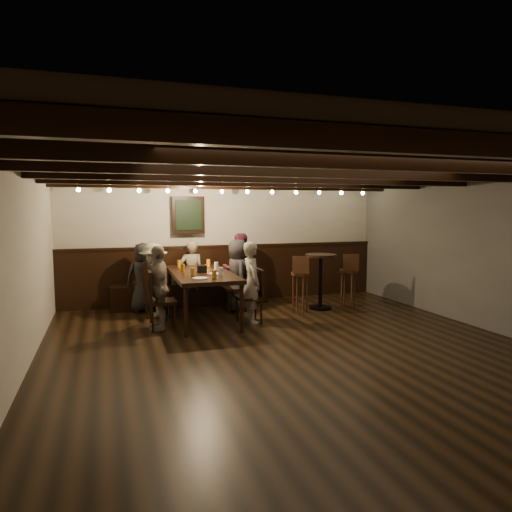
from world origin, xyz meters
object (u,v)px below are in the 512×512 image
object	(u,v)px
person_bench_right	(239,269)
person_right_near	(238,275)
dining_table	(202,276)
high_top_table	(321,273)
person_left_far	(159,288)
person_right_far	(252,282)
chair_left_far	(161,311)
person_bench_centre	(192,274)
chair_left_near	(156,299)
chair_right_near	(236,296)
person_bench_left	(144,277)
bar_stool_left	(300,292)
bar_stool_right	(348,288)
chair_right_far	(250,306)
person_left_near	(154,280)

from	to	relation	value
person_bench_right	person_right_near	bearing A→B (deg)	71.57
dining_table	high_top_table	world-z (taller)	high_top_table
person_bench_right	person_left_far	xyz separation A→B (m)	(-1.67, -1.32, -0.04)
high_top_table	person_bench_right	bearing A→B (deg)	150.52
person_bench_right	person_right_far	distance (m)	1.36
chair_left_far	person_bench_centre	world-z (taller)	person_bench_centre
chair_left_near	high_top_table	world-z (taller)	high_top_table
chair_right_near	person_bench_left	size ratio (longest dim) A/B	0.69
chair_right_near	bar_stool_left	bearing A→B (deg)	-115.72
person_right_far	high_top_table	xyz separation A→B (m)	(1.53, 0.58, 0.01)
person_bench_centre	person_bench_left	bearing A→B (deg)	9.46
chair_right_near	person_right_near	world-z (taller)	person_right_near
chair_left_far	bar_stool_right	xyz separation A→B (m)	(3.50, 0.40, 0.11)
person_bench_centre	person_right_far	bearing A→B (deg)	116.57
person_right_near	bar_stool_left	bearing A→B (deg)	-116.40
dining_table	chair_right_near	size ratio (longest dim) A/B	2.47
chair_left_far	person_bench_right	xyz separation A→B (m)	(1.64, 1.32, 0.42)
chair_right_far	person_bench_right	bearing A→B (deg)	-7.65
person_bench_right	chair_left_far	bearing A→B (deg)	39.82
chair_right_near	person_right_far	bearing A→B (deg)	-178.00
chair_left_far	person_bench_left	distance (m)	1.41
person_left_near	high_top_table	xyz separation A→B (m)	(3.02, -0.35, 0.03)
chair_left_far	bar_stool_right	distance (m)	3.53
person_left_near	bar_stool_left	distance (m)	2.59
person_left_far	high_top_table	size ratio (longest dim) A/B	1.28
person_bench_left	person_bench_right	distance (m)	1.80
chair_right_near	chair_right_far	distance (m)	0.90
bar_stool_left	chair_left_far	bearing A→B (deg)	-150.42
chair_right_far	person_left_far	xyz separation A→B (m)	(-1.47, 0.03, 0.39)
chair_left_near	person_bench_right	distance (m)	1.73
bar_stool_left	chair_right_near	bearing A→B (deg)	174.95
chair_left_far	person_bench_left	xyz separation A→B (m)	(-0.16, 1.35, 0.35)
high_top_table	person_right_far	bearing A→B (deg)	-159.34
dining_table	chair_right_near	bearing A→B (deg)	32.06
person_bench_centre	dining_table	bearing A→B (deg)	90.00
person_left_far	bar_stool_left	bearing A→B (deg)	98.81
chair_right_near	person_left_near	xyz separation A→B (m)	(-1.47, 0.03, 0.37)
person_left_near	chair_left_near	bearing A→B (deg)	90.00
chair_left_near	person_left_far	xyz separation A→B (m)	(-0.05, -0.90, 0.36)
chair_left_far	person_bench_left	world-z (taller)	person_bench_left
dining_table	person_right_far	distance (m)	0.88
chair_left_near	person_right_far	world-z (taller)	person_right_far
person_bench_right	person_left_near	distance (m)	1.71
chair_left_near	chair_left_far	xyz separation A→B (m)	(-0.01, -0.90, -0.02)
chair_left_far	high_top_table	bearing A→B (deg)	101.44
person_bench_right	person_left_near	xyz separation A→B (m)	(-1.66, -0.42, -0.06)
dining_table	high_top_table	distance (m)	2.28
dining_table	person_bench_right	xyz separation A→B (m)	(0.92, 0.88, -0.04)
chair_left_far	person_right_near	bearing A→B (deg)	121.49
dining_table	chair_left_far	world-z (taller)	chair_left_far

